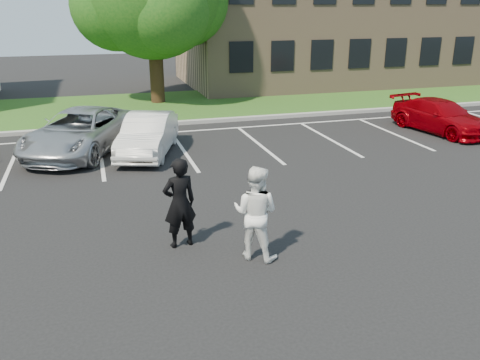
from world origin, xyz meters
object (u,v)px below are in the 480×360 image
at_px(car_red_compact, 441,116).
at_px(car_silver_minivan, 80,132).
at_px(office_building, 355,15).
at_px(man_black_suit, 180,203).
at_px(man_white_shirt, 256,213).
at_px(car_white_sedan, 148,135).

bearing_deg(car_red_compact, car_silver_minivan, 166.13).
xyz_separation_m(office_building, car_red_compact, (-3.69, -14.24, -3.53)).
relative_size(car_silver_minivan, car_red_compact, 1.22).
height_order(man_black_suit, car_silver_minivan, man_black_suit).
bearing_deg(car_silver_minivan, man_black_suit, -49.83).
height_order(man_black_suit, car_red_compact, man_black_suit).
bearing_deg(car_red_compact, man_white_shirt, -152.32).
bearing_deg(car_silver_minivan, office_building, 63.32).
bearing_deg(car_red_compact, office_building, 65.59).
relative_size(man_white_shirt, car_silver_minivan, 0.36).
xyz_separation_m(man_white_shirt, car_white_sedan, (-1.17, 8.10, -0.29)).
xyz_separation_m(man_black_suit, car_white_sedan, (0.18, 7.17, -0.29)).
bearing_deg(man_white_shirt, office_building, -84.54).
height_order(car_white_sedan, car_red_compact, car_white_sedan).
distance_m(man_black_suit, man_white_shirt, 1.64).
bearing_deg(office_building, man_black_suit, -125.89).
bearing_deg(car_red_compact, car_white_sedan, 169.39).
distance_m(office_building, man_white_shirt, 26.45).
bearing_deg(man_black_suit, office_building, -136.28).
bearing_deg(car_silver_minivan, car_red_compact, 21.98).
height_order(man_black_suit, man_white_shirt, man_black_suit).
relative_size(man_white_shirt, car_white_sedan, 0.47).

